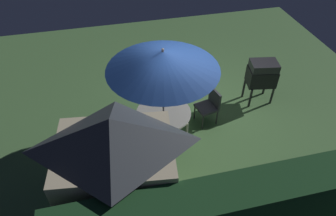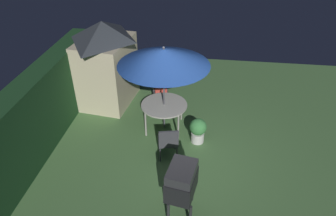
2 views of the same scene
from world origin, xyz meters
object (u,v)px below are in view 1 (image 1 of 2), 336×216
at_px(garden_shed, 119,175).
at_px(chair_near_shed, 119,135).
at_px(bbq_grill, 262,74).
at_px(potted_plant_by_grill, 174,96).
at_px(patio_umbrella, 163,60).
at_px(potted_plant_by_shed, 81,151).
at_px(person_in_red, 122,125).
at_px(patio_table, 164,114).
at_px(chair_far_side, 210,104).

height_order(garden_shed, chair_near_shed, garden_shed).
relative_size(bbq_grill, chair_near_shed, 1.33).
relative_size(bbq_grill, potted_plant_by_grill, 1.75).
height_order(patio_umbrella, potted_plant_by_shed, patio_umbrella).
bearing_deg(person_in_red, bbq_grill, -165.47).
height_order(patio_table, chair_near_shed, chair_near_shed).
relative_size(potted_plant_by_shed, person_in_red, 0.55).
xyz_separation_m(patio_umbrella, chair_near_shed, (1.05, 0.26, -1.59)).
bearing_deg(bbq_grill, patio_umbrella, 14.81).
bearing_deg(potted_plant_by_grill, potted_plant_by_shed, 29.45).
distance_m(chair_near_shed, potted_plant_by_shed, 0.85).
distance_m(garden_shed, potted_plant_by_shed, 1.89).
height_order(patio_umbrella, potted_plant_by_grill, patio_umbrella).
bearing_deg(patio_umbrella, potted_plant_by_grill, -117.42).
relative_size(chair_near_shed, potted_plant_by_grill, 1.31).
height_order(patio_table, person_in_red, person_in_red).
bearing_deg(patio_umbrella, patio_table, 45.00).
bearing_deg(bbq_grill, potted_plant_by_shed, 13.62).
bearing_deg(person_in_red, patio_table, -166.28).
relative_size(chair_near_shed, chair_far_side, 1.00).
height_order(chair_far_side, potted_plant_by_grill, chair_far_side).
xyz_separation_m(garden_shed, person_in_red, (-0.19, -1.65, -0.51)).
height_order(patio_umbrella, bbq_grill, patio_umbrella).
relative_size(garden_shed, bbq_grill, 2.11).
height_order(patio_umbrella, chair_near_shed, patio_umbrella).
bearing_deg(garden_shed, chair_near_shed, -93.91).
height_order(patio_umbrella, person_in_red, patio_umbrella).
height_order(garden_shed, patio_umbrella, garden_shed).
xyz_separation_m(patio_table, chair_near_shed, (1.05, 0.26, -0.17)).
bearing_deg(person_in_red, chair_near_shed, 13.72).
distance_m(chair_near_shed, chair_far_side, 2.31).
xyz_separation_m(patio_umbrella, bbq_grill, (-2.73, -0.72, -1.27)).
xyz_separation_m(chair_near_shed, person_in_red, (-0.08, -0.02, 0.26)).
xyz_separation_m(garden_shed, potted_plant_by_grill, (-1.65, -2.82, -0.91)).
height_order(patio_table, potted_plant_by_grill, patio_table).
bearing_deg(chair_near_shed, person_in_red, -166.28).
bearing_deg(potted_plant_by_grill, patio_umbrella, 62.58).
bearing_deg(potted_plant_by_grill, garden_shed, 59.75).
xyz_separation_m(patio_umbrella, chair_far_side, (-1.20, -0.27, -1.59)).
xyz_separation_m(patio_table, potted_plant_by_grill, (-0.49, -0.94, -0.32)).
height_order(garden_shed, potted_plant_by_grill, garden_shed).
bearing_deg(patio_umbrella, chair_far_side, -167.48).
distance_m(bbq_grill, potted_plant_by_shed, 4.76).
bearing_deg(patio_table, bbq_grill, -165.19).
height_order(chair_near_shed, person_in_red, person_in_red).
bearing_deg(patio_table, chair_near_shed, 13.72).
height_order(garden_shed, chair_far_side, garden_shed).
relative_size(garden_shed, patio_umbrella, 1.07).
bearing_deg(bbq_grill, chair_near_shed, 14.51).
xyz_separation_m(potted_plant_by_shed, person_in_red, (-0.91, -0.16, 0.40)).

